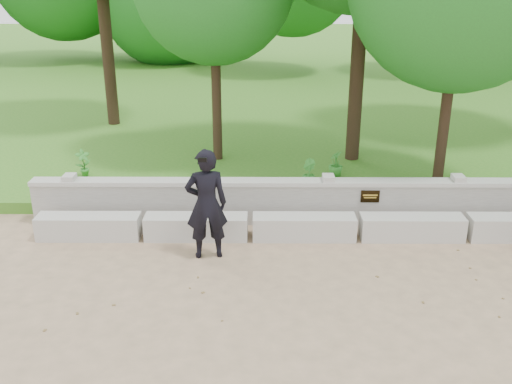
% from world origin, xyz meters
% --- Properties ---
extents(ground, '(80.00, 80.00, 0.00)m').
position_xyz_m(ground, '(0.00, 0.00, 0.00)').
color(ground, tan).
rests_on(ground, ground).
extents(lawn, '(40.00, 22.00, 0.25)m').
position_xyz_m(lawn, '(0.00, 14.00, 0.12)').
color(lawn, '#306D1A').
rests_on(lawn, ground).
extents(concrete_bench, '(11.90, 0.45, 0.45)m').
position_xyz_m(concrete_bench, '(0.00, 1.90, 0.22)').
color(concrete_bench, beige).
rests_on(concrete_bench, ground).
extents(parapet_wall, '(12.50, 0.35, 0.90)m').
position_xyz_m(parapet_wall, '(0.00, 2.60, 0.46)').
color(parapet_wall, '#B7B4AD').
rests_on(parapet_wall, ground).
extents(man_main, '(0.78, 0.70, 1.95)m').
position_xyz_m(man_main, '(-2.73, 1.19, 0.98)').
color(man_main, black).
rests_on(man_main, ground).
extents(shrub_a, '(0.41, 0.39, 0.64)m').
position_xyz_m(shrub_a, '(-5.85, 4.61, 0.57)').
color(shrub_a, '#388C2F').
rests_on(shrub_a, lawn).
extents(shrub_b, '(0.36, 0.40, 0.62)m').
position_xyz_m(shrub_b, '(-0.76, 3.98, 0.56)').
color(shrub_b, '#388C2F').
rests_on(shrub_b, lawn).
extents(shrub_d, '(0.32, 0.35, 0.58)m').
position_xyz_m(shrub_d, '(-0.08, 4.72, 0.54)').
color(shrub_d, '#388C2F').
rests_on(shrub_d, lawn).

